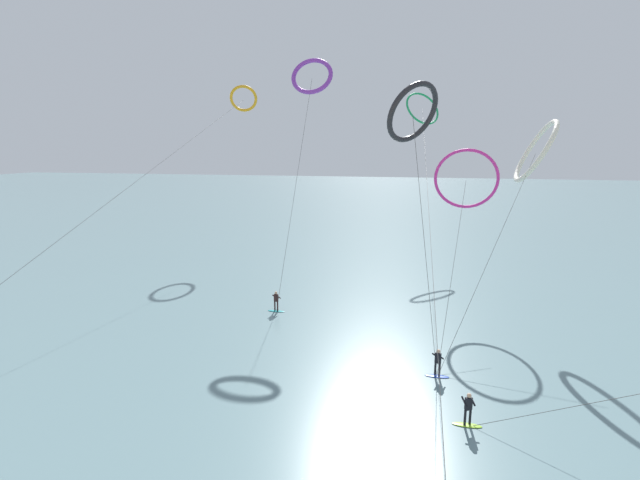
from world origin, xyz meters
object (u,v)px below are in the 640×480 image
(kite_emerald, at_px, (422,109))
(kite_magenta, at_px, (466,179))
(kite_ivory, at_px, (536,152))
(kite_violet, at_px, (312,76))
(surfer_teal, at_px, (276,303))
(kite_amber, at_px, (243,99))
(kite_charcoal, at_px, (413,113))
(surfer_lime, at_px, (468,412))
(surfer_cobalt, at_px, (438,365))

(kite_emerald, height_order, kite_magenta, kite_emerald)
(kite_ivory, bearing_deg, kite_violet, -109.83)
(kite_emerald, relative_size, kite_ivory, 3.36)
(surfer_teal, height_order, kite_amber, kite_amber)
(kite_emerald, xyz_separation_m, kite_magenta, (3.86, -22.22, -7.47))
(kite_emerald, bearing_deg, kite_violet, -161.03)
(kite_ivory, bearing_deg, kite_charcoal, -39.10)
(kite_charcoal, xyz_separation_m, kite_violet, (-10.33, 18.56, 4.97))
(kite_ivory, distance_m, kite_amber, 39.09)
(surfer_lime, xyz_separation_m, kite_magenta, (0.98, 18.85, 9.77))
(surfer_teal, bearing_deg, kite_charcoal, -12.23)
(kite_emerald, distance_m, kite_ivory, 24.96)
(surfer_cobalt, distance_m, kite_amber, 46.60)
(kite_charcoal, height_order, kite_amber, kite_amber)
(surfer_lime, relative_size, kite_emerald, 0.03)
(surfer_lime, relative_size, kite_magenta, 0.11)
(surfer_teal, xyz_separation_m, kite_violet, (0.10, 12.28, 19.24))
(surfer_cobalt, distance_m, kite_magenta, 17.45)
(surfer_teal, height_order, kite_magenta, kite_magenta)
(surfer_lime, height_order, kite_emerald, kite_emerald)
(surfer_teal, relative_size, kite_charcoal, 0.10)
(surfer_lime, bearing_deg, kite_amber, -85.28)
(kite_charcoal, distance_m, kite_amber, 40.19)
(kite_charcoal, height_order, kite_violet, kite_violet)
(surfer_teal, height_order, kite_ivory, kite_ivory)
(surfer_teal, relative_size, kite_amber, 0.03)
(surfer_cobalt, distance_m, kite_violet, 30.67)
(kite_charcoal, bearing_deg, kite_magenta, -157.93)
(surfer_cobalt, xyz_separation_m, kite_magenta, (2.24, 14.28, 9.77))
(kite_charcoal, distance_m, kite_ivory, 15.25)
(surfer_teal, bearing_deg, kite_violet, 108.33)
(kite_emerald, height_order, kite_violet, kite_violet)
(kite_emerald, bearing_deg, kite_ivory, -105.91)
(kite_charcoal, bearing_deg, surfer_cobalt, 88.16)
(kite_emerald, bearing_deg, surfer_cobalt, -124.73)
(surfer_cobalt, relative_size, kite_violet, 0.08)
(surfer_lime, height_order, kite_violet, kite_violet)
(kite_emerald, relative_size, kite_violet, 2.53)
(kite_violet, bearing_deg, surfer_cobalt, -58.87)
(kite_magenta, height_order, kite_violet, kite_violet)
(kite_emerald, height_order, kite_ivory, kite_emerald)
(kite_emerald, bearing_deg, surfer_teal, -148.20)
(kite_emerald, bearing_deg, kite_charcoal, -127.94)
(surfer_lime, bearing_deg, surfer_cobalt, -104.09)
(kite_emerald, bearing_deg, kite_magenta, -117.42)
(surfer_teal, height_order, surfer_lime, same)
(kite_charcoal, bearing_deg, surfer_teal, -79.98)
(kite_charcoal, bearing_deg, kite_violet, -109.84)
(kite_charcoal, relative_size, kite_amber, 0.31)
(kite_magenta, xyz_separation_m, kite_amber, (-27.49, 20.09, 8.99))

